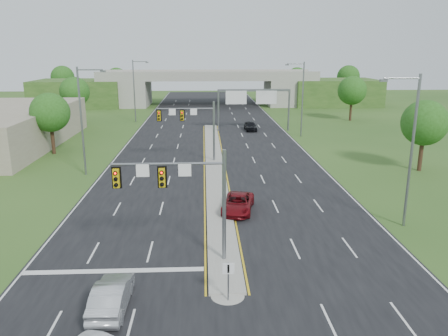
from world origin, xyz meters
TOP-DOWN VIEW (x-y plane):
  - ground at (0.00, 0.00)m, footprint 240.00×240.00m
  - road at (0.00, 35.00)m, footprint 24.00×160.00m
  - median at (0.00, 23.00)m, footprint 2.00×54.00m
  - median_nose at (0.00, -4.00)m, footprint 2.00×2.00m
  - lane_markings at (-0.60, 28.91)m, footprint 23.72×160.00m
  - signal_mast_near at (-2.26, -0.07)m, footprint 6.62×0.60m
  - signal_mast_far at (-2.26, 24.93)m, footprint 6.62×0.60m
  - keep_right_sign at (0.00, -4.53)m, footprint 0.60×0.13m
  - sign_gantry at (6.68, 44.92)m, footprint 11.58×0.44m
  - overpass at (0.00, 80.00)m, footprint 80.00×14.00m
  - lightpole_l_mid at (-13.30, 20.00)m, footprint 2.85×0.25m
  - lightpole_l_far at (-13.30, 55.00)m, footprint 2.85×0.25m
  - lightpole_r_near at (13.30, 5.00)m, footprint 2.85×0.25m
  - lightpole_r_far at (13.30, 40.00)m, footprint 2.85×0.25m
  - tree_l_near at (-20.00, 30.00)m, footprint 4.80×4.80m
  - tree_l_mid at (-24.00, 55.00)m, footprint 5.20×5.20m
  - tree_r_near at (22.00, 20.00)m, footprint 4.80×4.80m
  - tree_r_mid at (26.00, 55.00)m, footprint 5.20×5.20m
  - tree_back_a at (-38.00, 94.00)m, footprint 6.00×6.00m
  - tree_back_b at (-24.00, 94.00)m, footprint 5.60×5.60m
  - tree_back_c at (24.00, 94.00)m, footprint 5.60×5.60m
  - tree_back_d at (38.00, 94.00)m, footprint 6.00×6.00m
  - car_silver at (-5.82, -4.90)m, footprint 1.61×4.49m
  - car_far_a at (1.50, 8.48)m, footprint 3.18×5.23m
  - car_far_c at (6.40, 45.34)m, footprint 1.94×4.42m

SIDE VIEW (x-z plane):
  - ground at x=0.00m, z-range 0.00..0.00m
  - road at x=0.00m, z-range 0.00..0.02m
  - lane_markings at x=-0.60m, z-range 0.02..0.03m
  - median at x=0.00m, z-range 0.02..0.18m
  - median_nose at x=0.00m, z-range 0.02..0.18m
  - car_far_a at x=1.50m, z-range 0.02..1.38m
  - car_silver at x=-5.82m, z-range 0.02..1.49m
  - car_far_c at x=6.40m, z-range 0.02..1.50m
  - keep_right_sign at x=0.00m, z-range 0.42..2.62m
  - overpass at x=0.00m, z-range -0.50..7.60m
  - signal_mast_near at x=-2.26m, z-range 1.23..8.23m
  - signal_mast_far at x=-2.26m, z-range 1.23..8.23m
  - tree_l_near at x=-20.00m, z-range 1.38..8.98m
  - tree_r_near at x=22.00m, z-range 1.38..8.98m
  - sign_gantry at x=6.68m, z-range 1.90..8.58m
  - tree_l_mid at x=-24.00m, z-range 1.44..9.57m
  - tree_r_mid at x=26.00m, z-range 1.44..9.57m
  - tree_back_b at x=-24.00m, z-range 1.35..9.67m
  - tree_back_c at x=24.00m, z-range 1.35..9.67m
  - tree_back_a at x=-38.00m, z-range 1.41..10.26m
  - tree_back_d at x=38.00m, z-range 1.41..10.26m
  - lightpole_l_mid at x=-13.30m, z-range 0.60..11.60m
  - lightpole_l_far at x=-13.30m, z-range 0.60..11.60m
  - lightpole_r_near at x=13.30m, z-range 0.60..11.60m
  - lightpole_r_far at x=13.30m, z-range 0.60..11.60m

